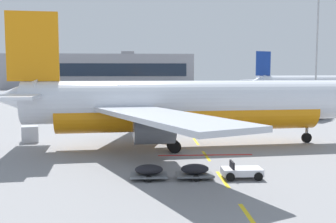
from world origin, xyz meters
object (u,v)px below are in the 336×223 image
airliner_foreground (184,105)px  baggage_train (195,171)px  uld_cargo_container (30,134)px  catering_truck (314,108)px  apron_light_mast_far (317,36)px  airliner_mid_left (302,84)px

airliner_foreground → baggage_train: airliner_foreground is taller
baggage_train → uld_cargo_container: (-15.01, 14.79, 0.28)m
catering_truck → apron_light_mast_far: size_ratio=0.30×
airliner_mid_left → uld_cargo_container: size_ratio=17.44×
airliner_mid_left → uld_cargo_container: bearing=-129.7°
airliner_foreground → airliner_mid_left: (38.84, 68.65, 0.13)m
uld_cargo_container → apron_light_mast_far: (45.65, 37.35, 13.51)m
airliner_mid_left → uld_cargo_container: airliner_mid_left is taller
airliner_foreground → baggage_train: 11.91m
airliner_foreground → uld_cargo_container: size_ratio=17.51×
apron_light_mast_far → uld_cargo_container: bearing=-140.7°
uld_cargo_container → apron_light_mast_far: 60.51m
uld_cargo_container → airliner_mid_left: bearing=50.3°
apron_light_mast_far → airliner_mid_left: bearing=73.1°
baggage_train → uld_cargo_container: 21.07m
uld_cargo_container → baggage_train: bearing=-44.6°
baggage_train → apron_light_mast_far: size_ratio=0.38×
apron_light_mast_far → catering_truck: bearing=-114.0°
apron_light_mast_far → airliner_foreground: bearing=-126.7°
baggage_train → uld_cargo_container: size_ratio=4.33×
airliner_mid_left → baggage_train: size_ratio=4.03×
airliner_foreground → uld_cargo_container: bearing=167.5°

